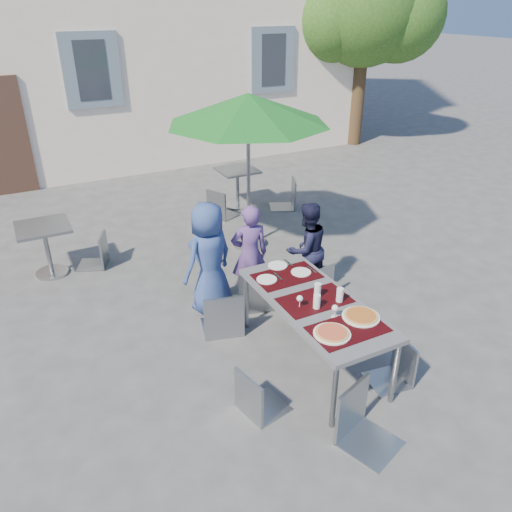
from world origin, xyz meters
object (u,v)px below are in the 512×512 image
chair_0 (222,288)px  pizza_near_right (361,316)px  child_2 (306,249)px  chair_3 (257,369)px  bg_chair_l_1 (220,187)px  chair_4 (400,340)px  child_1 (250,254)px  bg_chair_r_1 (289,176)px  chair_2 (317,262)px  bg_chair_r_0 (94,232)px  dining_table (314,305)px  patio_umbrella (248,110)px  child_0 (209,258)px  chair_1 (255,265)px  chair_5 (366,386)px  cafe_table_1 (237,182)px  cafe_table_0 (46,242)px  pizza_near_left (332,333)px

chair_0 → pizza_near_right: bearing=-57.3°
pizza_near_right → child_2: child_2 is taller
chair_3 → bg_chair_l_1: (1.57, 4.45, 0.05)m
child_2 → chair_4: bearing=80.1°
child_1 → chair_3: child_1 is taller
child_1 → bg_chair_r_1: bearing=-117.6°
chair_2 → chair_3: (-1.57, -1.42, -0.03)m
chair_4 → bg_chair_r_0: size_ratio=0.94×
dining_table → child_1: bearing=91.4°
chair_2 → bg_chair_r_0: (-2.27, 2.20, -0.02)m
chair_4 → pizza_near_right: bearing=152.5°
dining_table → bg_chair_r_0: bearing=115.9°
patio_umbrella → child_0: bearing=-131.1°
chair_1 → bg_chair_l_1: size_ratio=1.07×
bg_chair_r_0 → bg_chair_r_1: 3.63m
dining_table → chair_5: 1.11m
chair_0 → chair_4: size_ratio=1.21×
child_0 → bg_chair_r_0: size_ratio=1.55×
pizza_near_right → chair_5: size_ratio=0.36×
cafe_table_1 → bg_chair_r_1: bg_chair_r_1 is taller
chair_5 → bg_chair_l_1: (0.91, 5.13, -0.03)m
chair_1 → chair_4: 1.92m
chair_2 → child_1: bearing=152.9°
child_2 → chair_4: child_2 is taller
chair_3 → chair_4: size_ratio=1.04×
child_0 → chair_0: 0.57m
child_0 → pizza_near_right: bearing=93.1°
chair_2 → chair_5: (-0.91, -2.09, 0.05)m
chair_4 → bg_chair_r_0: 4.40m
dining_table → child_1: child_1 is taller
chair_2 → bg_chair_r_0: bearing=135.9°
pizza_near_right → child_2: (0.48, 1.71, -0.16)m
child_1 → cafe_table_0: bearing=-29.2°
child_1 → patio_umbrella: 2.13m
dining_table → bg_chair_r_0: 3.57m
cafe_table_1 → chair_0: bearing=-117.8°
child_2 → bg_chair_r_0: (-2.26, 1.96, -0.09)m
chair_1 → patio_umbrella: size_ratio=0.44×
chair_1 → chair_3: (-0.79, -1.57, -0.10)m
bg_chair_r_1 → child_1: bearing=-129.0°
child_0 → child_1: bearing=156.7°
pizza_near_left → chair_1: chair_1 is taller
pizza_near_left → cafe_table_0: bearing=118.1°
chair_1 → patio_umbrella: (0.73, 1.65, 1.46)m
pizza_near_right → chair_4: chair_4 is taller
chair_5 → child_2: bearing=68.9°
pizza_near_right → chair_3: size_ratio=0.41×
chair_4 → cafe_table_0: size_ratio=1.15×
chair_5 → chair_2: bearing=66.6°
chair_5 → bg_chair_r_1: (2.20, 4.99, -0.00)m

